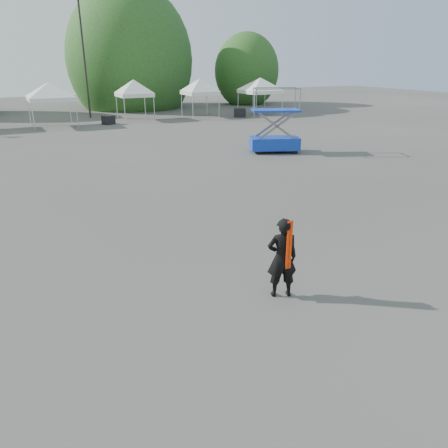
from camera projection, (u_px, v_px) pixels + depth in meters
name	position (u px, v px, depth m)	size (l,w,h in m)	color
ground	(223.00, 263.00, 11.29)	(120.00, 120.00, 0.00)	#474442
light_pole_east	(84.00, 52.00, 37.23)	(0.60, 0.25, 9.80)	black
tree_mid_e	(130.00, 60.00, 45.85)	(5.12, 5.12, 7.79)	#382314
tree_far_e	(247.00, 71.00, 50.19)	(3.84, 3.84, 5.84)	#382314
tent_e	(49.00, 85.00, 33.30)	(4.70, 4.70, 3.88)	silver
tent_f	(134.00, 83.00, 36.93)	(3.89, 3.89, 3.88)	silver
tent_g	(200.00, 82.00, 38.99)	(3.91, 3.91, 3.88)	silver
tent_h	(260.00, 81.00, 40.55)	(4.57, 4.57, 3.88)	silver
man	(282.00, 258.00, 9.44)	(0.77, 0.64, 1.83)	black
scissor_lift	(275.00, 121.00, 24.12)	(3.01, 2.29, 3.49)	#0C13A4
crate_mid	(108.00, 120.00, 35.13)	(0.88, 0.69, 0.69)	black
crate_east	(240.00, 113.00, 39.49)	(1.01, 0.79, 0.79)	black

